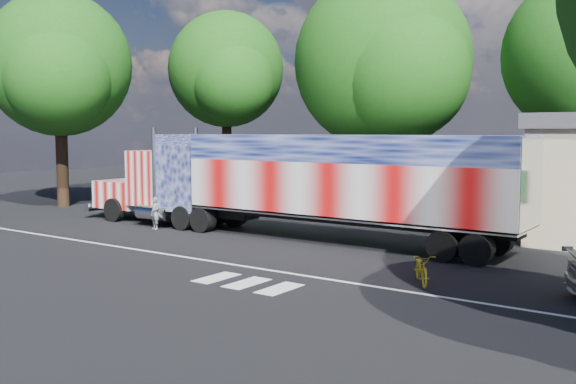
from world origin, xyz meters
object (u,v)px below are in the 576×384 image
Objects in this scene: semi_truck at (290,181)px; coach_bus at (319,184)px; bicycle at (422,269)px; tree_n_mid at (385,62)px; tree_w_a at (60,65)px; woman at (155,213)px; tree_nw_a at (227,70)px.

coach_bus is at bearing 113.06° from semi_truck.
tree_n_mid reaches higher than bicycle.
tree_n_mid is at bearing 100.98° from semi_truck.
tree_w_a is (-14.44, -5.64, 6.69)m from coach_bus.
tree_w_a is (-25.37, 5.91, 7.89)m from bicycle.
bicycle is at bearing -30.26° from semi_truck.
semi_truck is at bearing 31.17° from woman.
tree_nw_a is at bearing -178.42° from tree_n_mid.
tree_w_a is at bearing -138.70° from tree_n_mid.
coach_bus is at bearing 21.32° from tree_w_a.
tree_n_mid is (3.61, 15.89, 8.00)m from woman.
tree_n_mid is 1.09× the size of tree_nw_a.
coach_bus is 0.88× the size of tree_w_a.
semi_truck is at bearing -42.13° from tree_nw_a.
bicycle is at bearing -60.20° from tree_n_mid.
woman is 0.12× the size of tree_w_a.
coach_bus is at bearing -29.26° from tree_nw_a.
woman is 0.84× the size of bicycle.
woman is at bearing -102.79° from tree_n_mid.
semi_truck is at bearing -79.02° from tree_n_mid.
bicycle is 0.12× the size of tree_n_mid.
tree_n_mid is at bearing 1.58° from tree_nw_a.
tree_w_a reaches higher than woman.
tree_w_a is (-17.36, 1.24, 5.95)m from semi_truck.
woman is at bearing 135.86° from bicycle.
tree_nw_a reaches higher than coach_bus.
tree_nw_a is at bearing 135.01° from woman.
bicycle is at bearing -13.12° from tree_w_a.
tree_nw_a reaches higher than tree_w_a.
tree_w_a reaches higher than semi_truck.
tree_w_a is at bearing -158.68° from coach_bus.
tree_n_mid is 12.47m from tree_nw_a.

